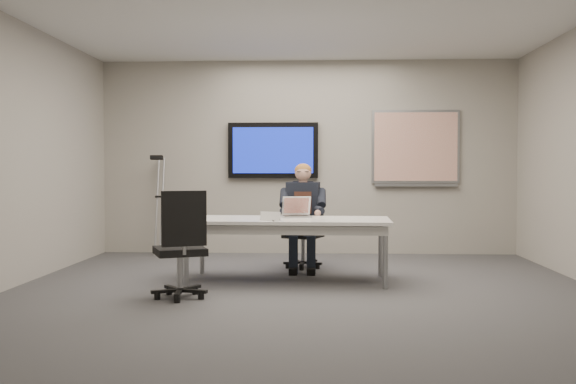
{
  "coord_description": "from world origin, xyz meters",
  "views": [
    {
      "loc": [
        0.15,
        -6.32,
        1.22
      ],
      "look_at": [
        -0.18,
        0.73,
        0.97
      ],
      "focal_mm": 40.0,
      "sensor_mm": 36.0,
      "label": 1
    }
  ],
  "objects_px": {
    "office_chair_near": "(181,265)",
    "seated_person": "(303,227)",
    "laptop": "(296,212)",
    "conference_table": "(288,226)",
    "office_chair_far": "(304,244)"
  },
  "relations": [
    {
      "from": "office_chair_near",
      "to": "laptop",
      "type": "height_order",
      "value": "office_chair_near"
    },
    {
      "from": "office_chair_near",
      "to": "laptop",
      "type": "distance_m",
      "value": 1.7
    },
    {
      "from": "office_chair_far",
      "to": "laptop",
      "type": "distance_m",
      "value": 0.87
    },
    {
      "from": "office_chair_near",
      "to": "seated_person",
      "type": "bearing_deg",
      "value": -145.06
    },
    {
      "from": "office_chair_near",
      "to": "office_chair_far",
      "type": "bearing_deg",
      "value": -142.32
    },
    {
      "from": "laptop",
      "to": "conference_table",
      "type": "bearing_deg",
      "value": -122.55
    },
    {
      "from": "conference_table",
      "to": "laptop",
      "type": "bearing_deg",
      "value": 72.66
    },
    {
      "from": "office_chair_far",
      "to": "office_chair_near",
      "type": "relative_size",
      "value": 0.91
    },
    {
      "from": "conference_table",
      "to": "laptop",
      "type": "height_order",
      "value": "laptop"
    },
    {
      "from": "seated_person",
      "to": "laptop",
      "type": "distance_m",
      "value": 0.55
    },
    {
      "from": "conference_table",
      "to": "seated_person",
      "type": "bearing_deg",
      "value": 80.77
    },
    {
      "from": "conference_table",
      "to": "office_chair_far",
      "type": "bearing_deg",
      "value": 82.52
    },
    {
      "from": "office_chair_near",
      "to": "seated_person",
      "type": "distance_m",
      "value": 2.1
    },
    {
      "from": "office_chair_near",
      "to": "laptop",
      "type": "relative_size",
      "value": 2.77
    },
    {
      "from": "conference_table",
      "to": "laptop",
      "type": "distance_m",
      "value": 0.29
    }
  ]
}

